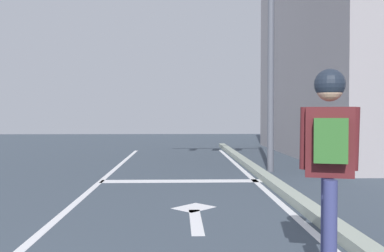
% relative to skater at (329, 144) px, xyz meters
% --- Properties ---
extents(lane_line_center, '(0.12, 20.00, 0.01)m').
position_rel_skater_xyz_m(lane_line_center, '(-2.92, 3.48, -1.19)').
color(lane_line_center, silver).
rests_on(lane_line_center, ground).
extents(lane_line_curbside, '(0.12, 20.00, 0.01)m').
position_rel_skater_xyz_m(lane_line_curbside, '(0.38, 3.48, -1.19)').
color(lane_line_curbside, silver).
rests_on(lane_line_curbside, ground).
extents(stop_bar, '(3.44, 0.40, 0.01)m').
position_rel_skater_xyz_m(stop_bar, '(-1.20, 5.69, -1.19)').
color(stop_bar, silver).
rests_on(stop_bar, ground).
extents(lane_arrow_stem, '(0.16, 1.40, 0.01)m').
position_rel_skater_xyz_m(lane_arrow_stem, '(-1.02, 2.20, -1.19)').
color(lane_arrow_stem, silver).
rests_on(lane_arrow_stem, ground).
extents(lane_arrow_head, '(0.71, 0.71, 0.01)m').
position_rel_skater_xyz_m(lane_arrow_head, '(-1.02, 3.05, -1.19)').
color(lane_arrow_head, silver).
rests_on(lane_arrow_head, ground).
extents(curb_strip, '(0.24, 24.00, 0.14)m').
position_rel_skater_xyz_m(curb_strip, '(0.63, 3.48, -1.12)').
color(curb_strip, '#959F90').
rests_on(curb_strip, ground).
extents(skater, '(0.46, 0.63, 1.73)m').
position_rel_skater_xyz_m(skater, '(0.00, 0.00, 0.00)').
color(skater, navy).
rests_on(skater, skateboard).
extents(traffic_signal_mast, '(3.74, 0.34, 5.72)m').
position_rel_skater_xyz_m(traffic_signal_mast, '(0.01, 7.19, 2.90)').
color(traffic_signal_mast, '#525661').
rests_on(traffic_signal_mast, ground).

